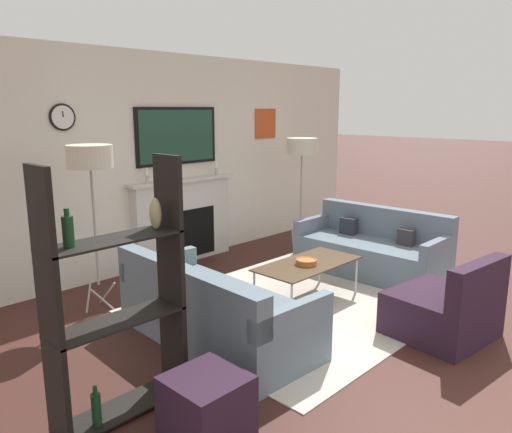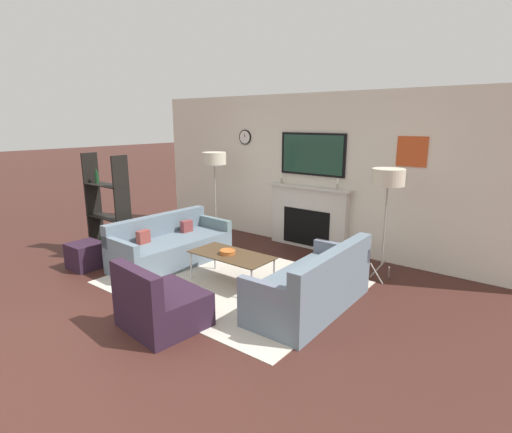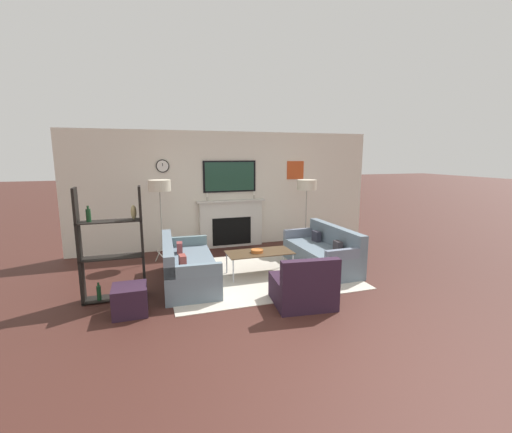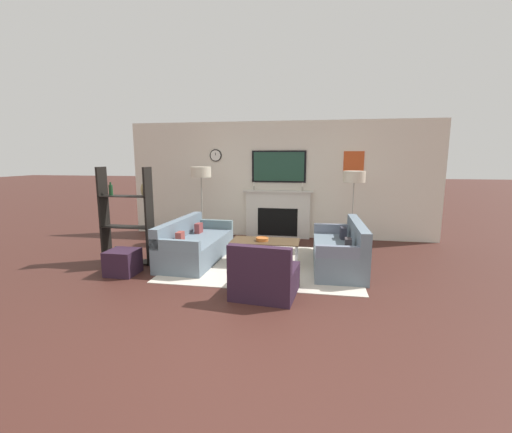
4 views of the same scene
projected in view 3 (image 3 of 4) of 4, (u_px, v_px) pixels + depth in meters
ground_plane at (331, 348)px, 3.88m from camera, size 60.00×60.00×0.00m
fireplace_wall at (230, 195)px, 8.11m from camera, size 7.24×0.28×2.70m
area_rug at (259, 274)px, 6.28m from camera, size 3.22×2.51×0.01m
couch_left at (186, 267)px, 5.84m from camera, size 0.92×1.93×0.75m
couch_right at (323, 253)px, 6.63m from camera, size 0.83×1.82×0.80m
armchair at (303, 288)px, 4.97m from camera, size 0.91×0.86×0.76m
coffee_table at (259, 253)px, 6.21m from camera, size 1.19×0.58×0.43m
decorative_bowl at (257, 251)px, 6.16m from camera, size 0.23×0.23×0.06m
floor_lamp_left at (160, 187)px, 6.82m from camera, size 0.44×0.44×1.68m
floor_lamp_right at (307, 186)px, 7.83m from camera, size 0.44×0.44×1.61m
shelf_unit at (112, 247)px, 5.07m from camera, size 0.91×0.28×1.71m
ottoman at (130, 300)px, 4.70m from camera, size 0.46×0.46×0.40m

